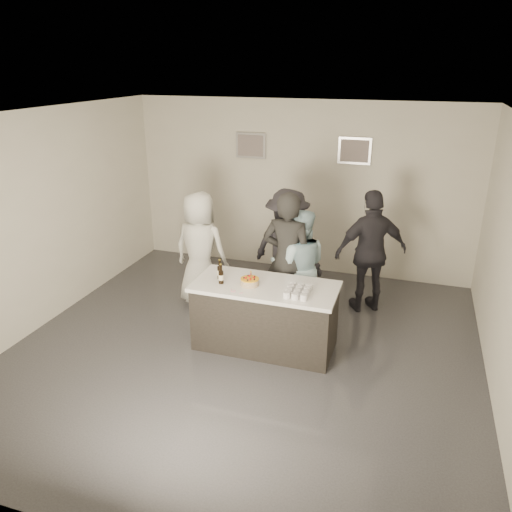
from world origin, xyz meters
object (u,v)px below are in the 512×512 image
at_px(person_guest_right, 371,252).
at_px(beer_bottle_b, 221,274).
at_px(person_guest_back, 287,248).
at_px(beer_bottle_a, 220,269).
at_px(bar_counter, 265,316).
at_px(person_guest_left, 200,249).
at_px(person_main_black, 287,260).
at_px(person_main_blue, 299,267).
at_px(cake, 250,282).

bearing_deg(person_guest_right, beer_bottle_b, 15.62).
bearing_deg(person_guest_back, beer_bottle_a, 87.28).
relative_size(bar_counter, person_guest_left, 1.04).
distance_m(person_main_black, person_guest_left, 1.46).
height_order(person_main_blue, person_guest_back, person_guest_back).
height_order(beer_bottle_b, person_guest_left, person_guest_left).
bearing_deg(person_guest_back, bar_counter, 112.44).
distance_m(beer_bottle_b, person_main_black, 1.07).
bearing_deg(person_guest_right, bar_counter, 24.29).
distance_m(cake, person_guest_back, 1.44).
distance_m(cake, person_guest_right, 2.09).
relative_size(person_main_black, person_guest_back, 1.08).
relative_size(cake, person_guest_right, 0.13).
bearing_deg(person_guest_back, person_guest_right, -153.54).
distance_m(cake, beer_bottle_b, 0.38).
bearing_deg(beer_bottle_b, person_guest_back, 72.27).
xyz_separation_m(beer_bottle_a, person_guest_right, (1.80, 1.52, -0.09)).
bearing_deg(beer_bottle_a, person_main_blue, 44.39).
distance_m(person_main_blue, person_guest_right, 1.16).
height_order(bar_counter, person_guest_back, person_guest_back).
distance_m(cake, person_guest_left, 1.55).
relative_size(beer_bottle_b, person_guest_left, 0.15).
height_order(person_main_black, person_guest_left, person_main_black).
xyz_separation_m(person_main_black, person_guest_right, (1.07, 0.81, -0.05)).
height_order(beer_bottle_b, person_guest_back, person_guest_back).
bearing_deg(person_main_black, person_guest_back, -72.20).
bearing_deg(beer_bottle_b, cake, 9.95).
height_order(beer_bottle_a, beer_bottle_b, same).
bearing_deg(cake, beer_bottle_a, 170.49).
height_order(bar_counter, beer_bottle_a, beer_bottle_a).
distance_m(person_main_black, person_main_blue, 0.24).
relative_size(cake, person_guest_left, 0.13).
distance_m(beer_bottle_a, person_main_blue, 1.22).
bearing_deg(bar_counter, cake, -160.44).
bearing_deg(cake, beer_bottle_b, -170.05).
bearing_deg(person_main_blue, person_guest_left, -18.68).
xyz_separation_m(cake, person_guest_back, (0.11, 1.44, -0.02)).
bearing_deg(person_main_blue, beer_bottle_b, 36.65).
relative_size(beer_bottle_a, person_main_black, 0.13).
relative_size(bar_counter, beer_bottle_b, 7.15).
bearing_deg(person_guest_right, beer_bottle_a, 11.97).
relative_size(person_main_black, person_main_blue, 1.16).
height_order(person_main_black, person_guest_back, person_main_black).
height_order(cake, person_guest_left, person_guest_left).
relative_size(person_main_blue, person_guest_left, 0.95).
distance_m(bar_counter, beer_bottle_b, 0.81).
xyz_separation_m(beer_bottle_a, person_guest_left, (-0.71, 0.96, -0.14)).
bearing_deg(bar_counter, person_main_blue, 74.49).
bearing_deg(person_guest_back, beer_bottle_b, 91.60).
bearing_deg(beer_bottle_b, bar_counter, 13.30).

